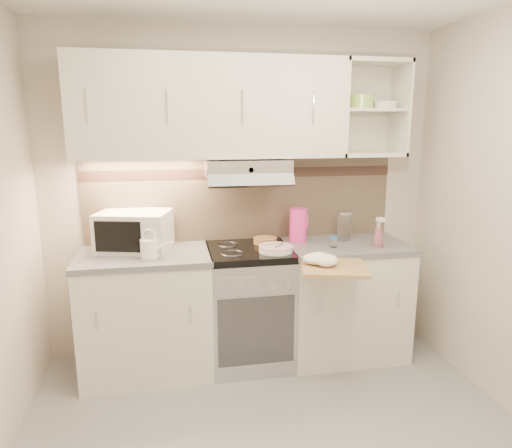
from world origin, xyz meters
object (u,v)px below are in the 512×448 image
microwave (134,231)px  watering_can (150,248)px  electric_range (249,306)px  spray_bottle (378,234)px  cutting_board (334,268)px  pink_pitcher (298,225)px  glass_jar (344,226)px  plate_stack (276,249)px

microwave → watering_can: bearing=-48.8°
electric_range → spray_bottle: size_ratio=3.82×
microwave → cutting_board: size_ratio=1.36×
electric_range → pink_pitcher: size_ratio=3.43×
electric_range → cutting_board: (0.48, -0.48, 0.42)m
electric_range → spray_bottle: spray_bottle is taller
watering_can → microwave: bearing=135.4°
electric_range → spray_bottle: (0.95, -0.13, 0.54)m
glass_jar → cutting_board: glass_jar is taller
microwave → watering_can: 0.27m
electric_range → plate_stack: 0.52m
microwave → spray_bottle: microwave is taller
electric_range → pink_pitcher: bearing=14.7°
microwave → plate_stack: bearing=0.6°
microwave → glass_jar: bearing=14.4°
spray_bottle → cutting_board: size_ratio=0.56×
electric_range → microwave: size_ratio=1.59×
spray_bottle → cutting_board: bearing=-144.7°
glass_jar → spray_bottle: 0.29m
pink_pitcher → glass_jar: size_ratio=1.17×
plate_stack → spray_bottle: bearing=0.2°
plate_stack → pink_pitcher: (0.23, 0.23, 0.11)m
glass_jar → spray_bottle: size_ratio=0.95×
plate_stack → spray_bottle: 0.78m
plate_stack → cutting_board: (0.31, -0.35, -0.05)m
plate_stack → glass_jar: size_ratio=1.07×
electric_range → glass_jar: size_ratio=4.02×
watering_can → pink_pitcher: 1.12m
watering_can → glass_jar: bearing=27.7°
watering_can → spray_bottle: spray_bottle is taller
glass_jar → pink_pitcher: bearing=-179.2°
watering_can → cutting_board: bearing=2.0°
pink_pitcher → spray_bottle: pink_pitcher is taller
microwave → watering_can: microwave is taller
plate_stack → glass_jar: 0.66m
microwave → glass_jar: (1.59, -0.01, -0.03)m
electric_range → watering_can: bearing=-170.3°
cutting_board → plate_stack: bearing=146.4°
spray_bottle → electric_range: bearing=170.8°
watering_can → plate_stack: size_ratio=0.96×
watering_can → plate_stack: (0.87, -0.01, -0.05)m
microwave → watering_can: size_ratio=2.46×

